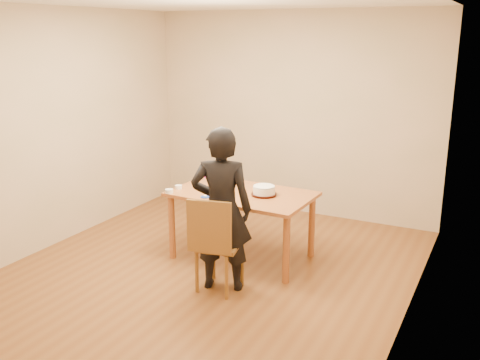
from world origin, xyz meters
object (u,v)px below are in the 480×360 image
at_px(dining_chair, 220,245).
at_px(cake_plate, 264,194).
at_px(dining_table, 242,194).
at_px(person, 221,210).
at_px(cake, 264,190).

relative_size(dining_chair, cake_plate, 1.40).
distance_m(dining_table, cake_plate, 0.26).
bearing_deg(dining_table, dining_chair, -76.97).
bearing_deg(dining_chair, person, 77.90).
distance_m(dining_chair, person, 0.35).
distance_m(cake_plate, person, 0.75).
relative_size(dining_chair, cake, 1.63).
bearing_deg(cake, dining_chair, -97.48).
height_order(dining_chair, person, person).
xyz_separation_m(cake_plate, cake, (0.00, 0.00, 0.05)).
height_order(cake_plate, cake, cake).
distance_m(dining_table, cake, 0.26).
relative_size(cake_plate, person, 0.17).
bearing_deg(cake, cake_plate, -90.00).
xyz_separation_m(dining_table, cake, (0.25, 0.01, 0.08)).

